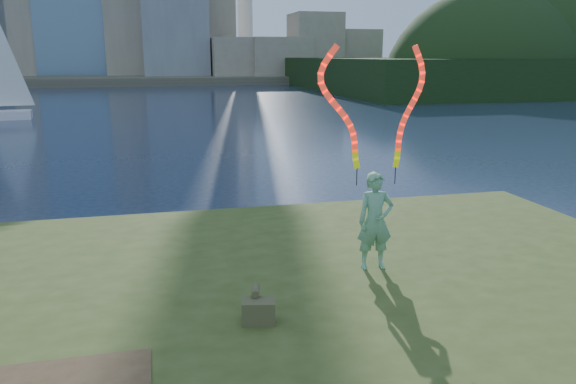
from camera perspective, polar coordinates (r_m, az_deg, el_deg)
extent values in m
plane|color=#19253E|center=(9.35, -9.72, -14.36)|extent=(320.00, 320.00, 0.00)
cube|color=#384819|center=(7.29, -8.72, -17.15)|extent=(14.00, 12.00, 0.30)
cube|color=#4F4A3A|center=(103.32, -13.69, 11.26)|extent=(320.00, 40.00, 1.20)
cube|color=black|center=(87.96, 25.90, 10.85)|extent=(70.00, 42.00, 4.00)
imported|color=#17753C|center=(9.62, 8.85, -2.93)|extent=(0.64, 0.45, 1.68)
cylinder|color=black|center=(9.45, 7.00, 1.56)|extent=(0.02, 0.02, 0.30)
cylinder|color=black|center=(9.65, 10.83, 1.68)|extent=(0.02, 0.02, 0.30)
cube|color=#4A4F2D|center=(7.86, -2.99, -12.00)|extent=(0.50, 0.39, 0.32)
cylinder|color=#4A4F2D|center=(7.96, -3.30, -9.95)|extent=(0.17, 0.32, 0.11)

